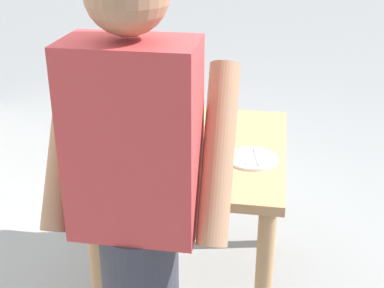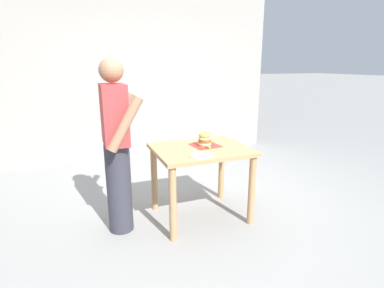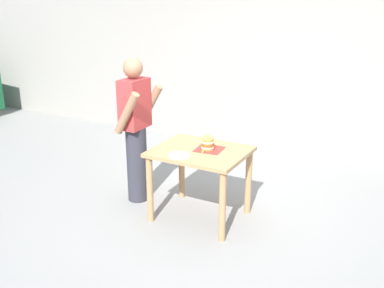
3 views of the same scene
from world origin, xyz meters
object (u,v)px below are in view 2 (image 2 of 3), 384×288
at_px(patio_table, 201,161).
at_px(diner_across_table, 117,146).
at_px(side_plate_with_forks, 201,155).
at_px(sandwich, 205,139).
at_px(pickle_spear, 207,146).

bearing_deg(patio_table, diner_across_table, 87.44).
relative_size(patio_table, side_plate_with_forks, 4.42).
xyz_separation_m(sandwich, side_plate_with_forks, (-0.31, 0.17, -0.07)).
relative_size(patio_table, sandwich, 5.09).
xyz_separation_m(sandwich, pickle_spear, (-0.08, 0.01, -0.06)).
xyz_separation_m(sandwich, diner_across_table, (-0.01, 0.92, 0.02)).
relative_size(patio_table, pickle_spear, 9.93).
distance_m(pickle_spear, diner_across_table, 0.92).
bearing_deg(side_plate_with_forks, sandwich, -29.33).
bearing_deg(diner_across_table, sandwich, -89.54).
height_order(sandwich, pickle_spear, sandwich).
height_order(pickle_spear, side_plate_with_forks, pickle_spear).
distance_m(sandwich, pickle_spear, 0.10).
bearing_deg(pickle_spear, sandwich, -5.77).
height_order(side_plate_with_forks, diner_across_table, diner_across_table).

